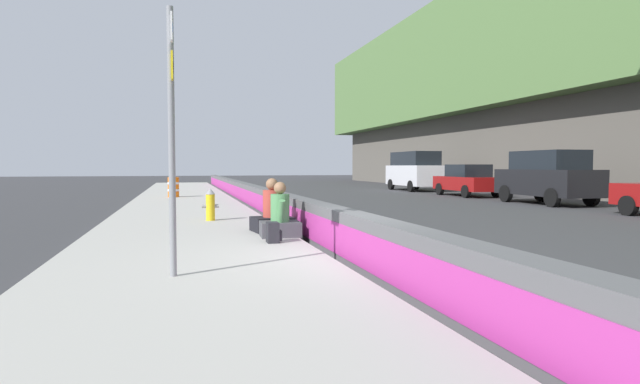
{
  "coord_description": "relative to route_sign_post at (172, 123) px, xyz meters",
  "views": [
    {
      "loc": [
        -7.91,
        2.83,
        1.63
      ],
      "look_at": [
        5.02,
        -0.68,
        0.95
      ],
      "focal_mm": 29.01,
      "sensor_mm": 36.0,
      "label": 1
    }
  ],
  "objects": [
    {
      "name": "sidewalk_strip",
      "position": [
        0.7,
        -0.27,
        -2.14
      ],
      "size": [
        80.0,
        4.4,
        0.14
      ],
      "primitive_type": "cube",
      "color": "#A8A59E",
      "rests_on": "ground_plane"
    },
    {
      "name": "parked_car_fourth",
      "position": [
        17.57,
        -15.06,
        -1.35
      ],
      "size": [
        4.54,
        2.03,
        1.71
      ],
      "color": "maroon",
      "rests_on": "ground_plane"
    },
    {
      "name": "seated_person_foreground",
      "position": [
        3.52,
        -2.13,
        -1.71
      ],
      "size": [
        0.75,
        0.86,
        1.16
      ],
      "color": "#424247",
      "rests_on": "sidewalk_strip"
    },
    {
      "name": "route_sign_post",
      "position": [
        0.0,
        0.0,
        0.0
      ],
      "size": [
        0.44,
        0.09,
        3.6
      ],
      "color": "gray",
      "rests_on": "sidewalk_strip"
    },
    {
      "name": "seated_person_middle",
      "position": [
        4.42,
        -2.12,
        -1.69
      ],
      "size": [
        0.86,
        0.97,
        1.21
      ],
      "color": "black",
      "rests_on": "sidewalk_strip"
    },
    {
      "name": "ground_plane",
      "position": [
        0.7,
        -2.92,
        -2.21
      ],
      "size": [
        160.0,
        160.0,
        0.0
      ],
      "primitive_type": "plane",
      "color": "#353538",
      "rests_on": "ground"
    },
    {
      "name": "parked_car_midline",
      "position": [
        24.06,
        -15.04,
        -0.86
      ],
      "size": [
        5.13,
        2.15,
        2.56
      ],
      "color": "silver",
      "rests_on": "ground_plane"
    },
    {
      "name": "jersey_barrier",
      "position": [
        0.7,
        -2.92,
        -1.79
      ],
      "size": [
        76.0,
        0.45,
        0.85
      ],
      "color": "#545456",
      "rests_on": "ground_plane"
    },
    {
      "name": "construction_barrel",
      "position": [
        18.44,
        0.21,
        -1.59
      ],
      "size": [
        0.54,
        0.54,
        0.95
      ],
      "color": "orange",
      "rests_on": "sidewalk_strip"
    },
    {
      "name": "backpack",
      "position": [
        2.68,
        -1.83,
        -1.88
      ],
      "size": [
        0.32,
        0.28,
        0.4
      ],
      "color": "#232328",
      "rests_on": "sidewalk_strip"
    },
    {
      "name": "parked_car_third",
      "position": [
        11.52,
        -15.24,
        -1.03
      ],
      "size": [
        4.83,
        2.11,
        2.28
      ],
      "color": "black",
      "rests_on": "ground_plane"
    },
    {
      "name": "fire_hydrant",
      "position": [
        7.15,
        -0.89,
        -1.62
      ],
      "size": [
        0.26,
        0.46,
        0.88
      ],
      "color": "gold",
      "rests_on": "sidewalk_strip"
    }
  ]
}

